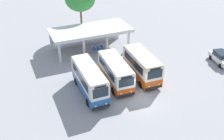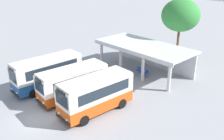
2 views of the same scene
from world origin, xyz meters
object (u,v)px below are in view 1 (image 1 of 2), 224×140
Objects in this scene: waiting_chair_end_by_column at (94,49)px; city_bus_nearest_orange at (89,79)px; waiting_chair_second_from_end at (98,49)px; waiting_chair_middle_seat at (102,48)px; city_bus_middle_cream at (142,65)px; city_bus_second_in_row at (115,71)px; parked_car_flank at (221,57)px.

city_bus_nearest_orange is at bearing -112.60° from waiting_chair_end_by_column.
waiting_chair_second_from_end is 0.64m from waiting_chair_middle_seat.
city_bus_middle_cream is at bearing -74.84° from waiting_chair_second_from_end.
city_bus_second_in_row is at bearing 11.65° from city_bus_nearest_orange.
waiting_chair_second_from_end is at bearing 82.82° from city_bus_second_in_row.
waiting_chair_second_from_end is at bearing 105.16° from city_bus_middle_cream.
city_bus_middle_cream is 9.71m from waiting_chair_end_by_column.
city_bus_second_in_row reaches higher than parked_car_flank.
city_bus_nearest_orange is 11.27m from waiting_chair_middle_seat.
city_bus_nearest_orange reaches higher than waiting_chair_second_from_end.
waiting_chair_middle_seat is (-13.94, 10.10, -0.30)m from parked_car_flank.
city_bus_middle_cream is 9.41m from waiting_chair_middle_seat.
parked_car_flank is (12.12, -0.96, -0.98)m from city_bus_middle_cream.
city_bus_second_in_row is 3.59m from city_bus_middle_cream.
waiting_chair_middle_seat is at bearing 1.35° from waiting_chair_end_by_column.
city_bus_nearest_orange is at bearing 179.20° from parked_car_flank.
waiting_chair_middle_seat is at bearing 8.42° from waiting_chair_second_from_end.
city_bus_middle_cream is 8.09× the size of waiting_chair_middle_seat.
waiting_chair_middle_seat is (0.64, 0.09, 0.00)m from waiting_chair_second_from_end.
city_bus_second_in_row is 8.31× the size of waiting_chair_second_from_end.
parked_car_flank is 5.09× the size of waiting_chair_end_by_column.
city_bus_second_in_row reaches higher than waiting_chair_end_by_column.
city_bus_nearest_orange is 1.05× the size of city_bus_second_in_row.
waiting_chair_end_by_column is 1.00× the size of waiting_chair_second_from_end.
city_bus_middle_cream is 9.47m from waiting_chair_second_from_end.
waiting_chair_second_from_end is (-14.58, 10.01, -0.30)m from parked_car_flank.
city_bus_nearest_orange reaches higher than waiting_chair_middle_seat.
waiting_chair_middle_seat is at bearing 101.23° from city_bus_middle_cream.
waiting_chair_end_by_column is (4.08, 9.80, -1.32)m from city_bus_nearest_orange.
waiting_chair_end_by_column and waiting_chair_middle_seat have the same top height.
waiting_chair_middle_seat is at bearing 61.42° from city_bus_nearest_orange.
city_bus_middle_cream is at bearing -0.82° from city_bus_second_in_row.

